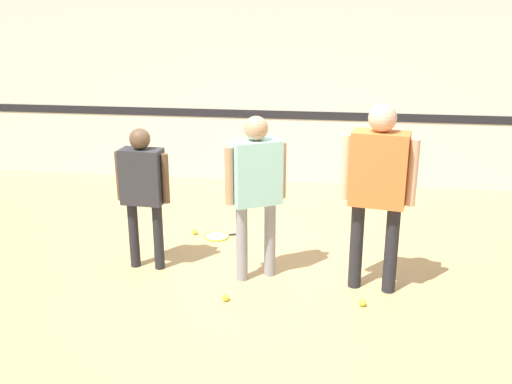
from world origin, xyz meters
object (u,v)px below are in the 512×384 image
Objects in this scene: person_student_left at (143,184)px; tennis_ball_by_spare_racket at (195,232)px; person_student_right at (378,179)px; tennis_ball_stray_right at (133,234)px; racket_spare_on_floor at (218,236)px; tennis_ball_stray_left at (362,303)px; tennis_ball_near_instructor at (226,298)px; person_instructor at (256,181)px.

tennis_ball_by_spare_racket is at bearing 77.32° from person_student_left.
person_student_right is 3.01m from tennis_ball_stray_right.
tennis_ball_stray_left is at bearing -65.00° from racket_spare_on_floor.
person_student_right is 2.26m from racket_spare_on_floor.
person_instructor is at bearing 68.70° from tennis_ball_near_instructor.
person_student_left is 0.82× the size of person_student_right.
tennis_ball_by_spare_racket is at bearing 113.67° from tennis_ball_near_instructor.
tennis_ball_by_spare_racket is (-0.66, 1.51, 0.00)m from tennis_ball_near_instructor.
tennis_ball_near_instructor is at bearing -44.60° from tennis_ball_stray_right.
person_student_left is (-1.13, 0.07, -0.10)m from person_instructor.
racket_spare_on_floor is 8.07× the size of tennis_ball_stray_right.
person_student_right is 26.58× the size of tennis_ball_stray_right.
tennis_ball_stray_right is (-2.58, 1.26, 0.00)m from tennis_ball_stray_left.
tennis_ball_stray_left is (1.02, -0.44, -0.96)m from person_instructor.
person_instructor reaches higher than tennis_ball_stray_right.
person_instructor is 0.91× the size of person_student_right.
tennis_ball_near_instructor is 1.90m from tennis_ball_stray_right.
tennis_ball_near_instructor is 1.23m from tennis_ball_stray_left.
tennis_ball_near_instructor is at bearing -99.65° from racket_spare_on_floor.
person_student_left is 1.22m from tennis_ball_stray_right.
tennis_ball_by_spare_racket is at bearing 102.11° from person_instructor.
tennis_ball_by_spare_racket is 2.37m from tennis_ball_stray_left.
person_instructor is 1.49m from racket_spare_on_floor.
person_instructor is 24.29× the size of tennis_ball_stray_right.
tennis_ball_stray_left is (1.60, -1.40, 0.02)m from racket_spare_on_floor.
racket_spare_on_floor is at bearing 92.10° from person_instructor.
person_student_right is 3.30× the size of racket_spare_on_floor.
tennis_ball_stray_left and tennis_ball_stray_right have the same top height.
person_instructor is 1.11m from tennis_ball_near_instructor.
person_instructor is 24.29× the size of tennis_ball_by_spare_racket.
person_student_right is (2.24, -0.15, 0.19)m from person_student_left.
racket_spare_on_floor is at bearing 104.24° from tennis_ball_near_instructor.
person_student_right reaches higher than tennis_ball_near_instructor.
person_student_left is 21.86× the size of tennis_ball_near_instructor.
racket_spare_on_floor is at bearing 138.89° from tennis_ball_stray_left.
tennis_ball_stray_right is (-1.56, 0.81, -0.96)m from person_instructor.
person_student_left reaches higher than tennis_ball_stray_left.
racket_spare_on_floor is 8.07× the size of tennis_ball_by_spare_racket.
person_student_right reaches higher than person_student_left.
person_student_left is 1.39m from tennis_ball_near_instructor.
tennis_ball_near_instructor is (-0.20, -0.52, -0.96)m from person_instructor.
tennis_ball_by_spare_racket and tennis_ball_stray_left have the same top height.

